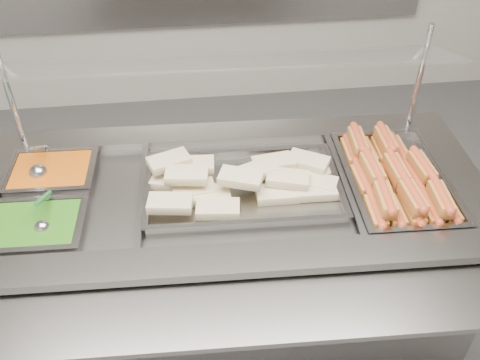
{
  "coord_description": "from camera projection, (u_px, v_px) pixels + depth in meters",
  "views": [
    {
      "loc": [
        -0.18,
        -1.05,
        2.08
      ],
      "look_at": [
        -0.0,
        0.38,
        0.9
      ],
      "focal_mm": 40.0,
      "sensor_mm": 36.0,
      "label": 1
    }
  ],
  "objects": [
    {
      "name": "serving_spoon",
      "position": [
        43.0,
        222.0,
        1.72
      ],
      "size": [
        0.05,
        0.18,
        0.13
      ],
      "color": "#B7B7BC",
      "rests_on": "pan_peas"
    },
    {
      "name": "pan_hotdogs",
      "position": [
        394.0,
        185.0,
        1.94
      ],
      "size": [
        0.35,
        0.55,
        0.1
      ],
      "color": "gray",
      "rests_on": "steam_counter"
    },
    {
      "name": "hotdogs_in_buns",
      "position": [
        393.0,
        177.0,
        1.9
      ],
      "size": [
        0.3,
        0.52,
        0.11
      ],
      "color": "#A45422",
      "rests_on": "pan_hotdogs"
    },
    {
      "name": "sneeze_guard",
      "position": [
        220.0,
        65.0,
        1.81
      ],
      "size": [
        1.62,
        0.35,
        0.43
      ],
      "color": "silver",
      "rests_on": "steam_counter"
    },
    {
      "name": "pan_peas",
      "position": [
        37.0,
        233.0,
        1.75
      ],
      "size": [
        0.3,
        0.25,
        0.1
      ],
      "color": "gray",
      "rests_on": "steam_counter"
    },
    {
      "name": "ladle",
      "position": [
        39.0,
        171.0,
        1.92
      ],
      "size": [
        0.07,
        0.19,
        0.15
      ],
      "color": "#B7B7BC",
      "rests_on": "pan_beans"
    },
    {
      "name": "steam_counter",
      "position": [
        228.0,
        269.0,
        2.15
      ],
      "size": [
        1.87,
        0.88,
        0.88
      ],
      "color": "slate",
      "rests_on": "ground"
    },
    {
      "name": "tortilla_wraps",
      "position": [
        241.0,
        181.0,
        1.87
      ],
      "size": [
        0.68,
        0.32,
        0.1
      ],
      "color": "tan",
      "rests_on": "pan_wraps"
    },
    {
      "name": "pan_wraps",
      "position": [
        243.0,
        190.0,
        1.89
      ],
      "size": [
        0.68,
        0.42,
        0.07
      ],
      "color": "gray",
      "rests_on": "steam_counter"
    },
    {
      "name": "tray_rail",
      "position": [
        238.0,
        310.0,
        1.52
      ],
      "size": [
        1.77,
        0.43,
        0.05
      ],
      "color": "gray",
      "rests_on": "steam_counter"
    },
    {
      "name": "pan_beans",
      "position": [
        53.0,
        178.0,
        1.97
      ],
      "size": [
        0.3,
        0.25,
        0.1
      ],
      "color": "gray",
      "rests_on": "steam_counter"
    }
  ]
}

